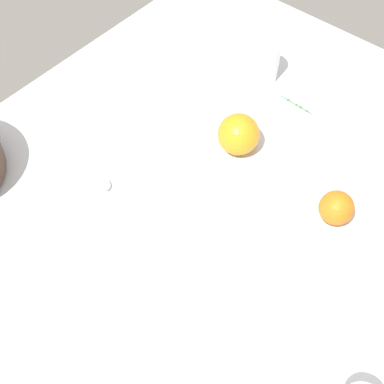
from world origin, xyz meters
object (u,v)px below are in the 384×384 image
(loose_orange_0, at_px, (336,208))
(spoon, at_px, (110,196))
(loose_orange_1, at_px, (239,134))
(second_glass, at_px, (262,62))

(loose_orange_0, xyz_separation_m, spoon, (-0.23, 0.35, -0.03))
(loose_orange_1, bearing_deg, loose_orange_0, -95.40)
(spoon, bearing_deg, second_glass, -2.05)
(second_glass, relative_size, loose_orange_1, 1.08)
(second_glass, distance_m, spoon, 0.46)
(loose_orange_0, relative_size, spoon, 0.47)
(loose_orange_0, bearing_deg, second_glass, 55.35)
(loose_orange_0, bearing_deg, loose_orange_1, 84.60)
(second_glass, height_order, loose_orange_1, second_glass)
(second_glass, distance_m, loose_orange_0, 0.40)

